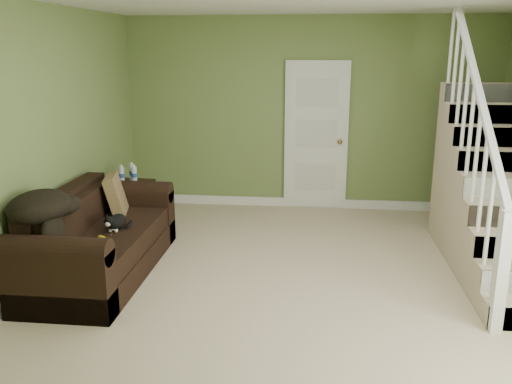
% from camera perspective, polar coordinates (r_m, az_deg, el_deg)
% --- Properties ---
extents(floor, '(5.00, 5.50, 0.01)m').
position_cam_1_polar(floor, '(5.16, 4.75, -10.13)').
color(floor, '#C7B58F').
rests_on(floor, ground).
extents(wall_back, '(5.00, 0.04, 2.60)m').
position_cam_1_polar(wall_back, '(7.47, 5.64, 8.12)').
color(wall_back, olive).
rests_on(wall_back, floor).
extents(wall_front, '(5.00, 0.04, 2.60)m').
position_cam_1_polar(wall_front, '(2.12, 3.14, -9.72)').
color(wall_front, olive).
rests_on(wall_front, floor).
extents(wall_left, '(0.04, 5.50, 2.60)m').
position_cam_1_polar(wall_left, '(5.42, -22.47, 4.46)').
color(wall_left, olive).
rests_on(wall_left, floor).
extents(baseboard_back, '(5.00, 0.04, 0.12)m').
position_cam_1_polar(baseboard_back, '(7.69, 5.40, -1.11)').
color(baseboard_back, white).
rests_on(baseboard_back, floor).
extents(baseboard_left, '(0.04, 5.50, 0.12)m').
position_cam_1_polar(baseboard_left, '(5.74, -20.97, -7.79)').
color(baseboard_left, white).
rests_on(baseboard_left, floor).
extents(door, '(0.86, 0.12, 2.02)m').
position_cam_1_polar(door, '(7.47, 6.35, 5.82)').
color(door, white).
rests_on(door, floor).
extents(staircase, '(1.00, 2.51, 2.82)m').
position_cam_1_polar(staircase, '(6.14, 24.13, -0.90)').
color(staircase, '#C7B58F').
rests_on(staircase, floor).
extents(sofa, '(0.91, 2.11, 0.84)m').
position_cam_1_polar(sofa, '(5.60, -16.30, -5.11)').
color(sofa, black).
rests_on(sofa, floor).
extents(side_table, '(0.52, 0.52, 0.81)m').
position_cam_1_polar(side_table, '(6.90, -13.00, -1.26)').
color(side_table, black).
rests_on(side_table, floor).
extents(cat, '(0.20, 0.42, 0.20)m').
position_cam_1_polar(cat, '(5.47, -14.52, -3.09)').
color(cat, black).
rests_on(cat, sofa).
extents(banana, '(0.17, 0.16, 0.05)m').
position_cam_1_polar(banana, '(5.20, -15.83, -4.76)').
color(banana, yellow).
rests_on(banana, sofa).
extents(throw_pillow, '(0.32, 0.49, 0.47)m').
position_cam_1_polar(throw_pillow, '(6.02, -14.50, -0.41)').
color(throw_pillow, '#45331B').
rests_on(throw_pillow, sofa).
extents(throw_blanket, '(0.62, 0.74, 0.27)m').
position_cam_1_polar(throw_blanket, '(5.00, -21.82, -1.40)').
color(throw_blanket, black).
rests_on(throw_blanket, sofa).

